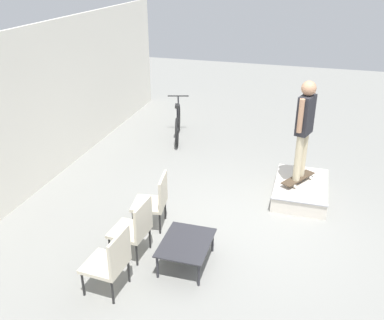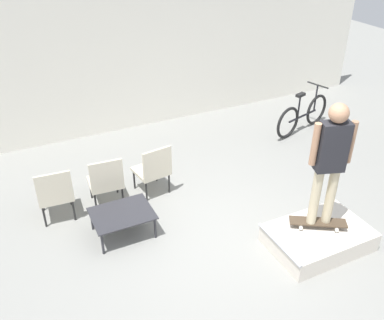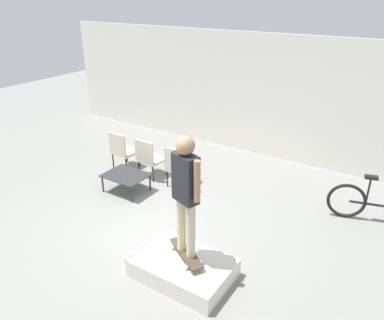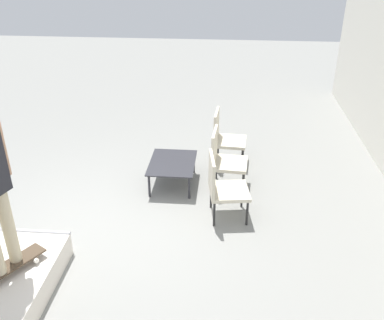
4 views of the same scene
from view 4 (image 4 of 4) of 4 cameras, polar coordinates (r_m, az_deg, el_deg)
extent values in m
plane|color=gray|center=(5.84, -12.30, -9.24)|extent=(24.00, 24.00, 0.00)
cube|color=silver|center=(5.18, -23.44, -14.74)|extent=(1.41, 0.95, 0.29)
cylinder|color=#B7B7BC|center=(5.57, -20.54, -8.91)|extent=(0.05, 0.95, 0.05)
cube|color=#473828|center=(5.00, -23.24, -12.91)|extent=(0.79, 0.59, 0.02)
cylinder|color=white|center=(5.02, -20.05, -12.49)|extent=(0.06, 0.05, 0.05)
cylinder|color=white|center=(5.19, -21.54, -11.38)|extent=(0.06, 0.05, 0.05)
cylinder|color=#C6B793|center=(4.79, -23.31, -8.10)|extent=(0.13, 0.13, 0.87)
cylinder|color=#A87A5B|center=(4.47, -24.12, 1.51)|extent=(0.09, 0.09, 0.59)
cube|color=#2D2D33|center=(6.54, -2.64, -0.36)|extent=(0.89, 0.69, 0.02)
cylinder|color=#2D2D33|center=(7.02, -4.59, -0.14)|extent=(0.04, 0.04, 0.37)
cylinder|color=#2D2D33|center=(6.34, -5.72, -3.45)|extent=(0.04, 0.04, 0.37)
cylinder|color=#2D2D33|center=(6.95, 0.24, -0.34)|extent=(0.04, 0.04, 0.37)
cylinder|color=#2D2D33|center=(6.27, -0.37, -3.72)|extent=(0.04, 0.04, 0.37)
cylinder|color=black|center=(7.08, 6.68, 0.05)|extent=(0.03, 0.03, 0.38)
cylinder|color=black|center=(7.47, 6.87, 1.59)|extent=(0.03, 0.03, 0.38)
cylinder|color=black|center=(7.10, 3.14, 0.31)|extent=(0.03, 0.03, 0.38)
cylinder|color=black|center=(7.50, 3.51, 1.83)|extent=(0.03, 0.03, 0.38)
cube|color=beige|center=(7.19, 5.12, 2.48)|extent=(0.55, 0.55, 0.05)
cube|color=beige|center=(7.10, 3.28, 4.61)|extent=(0.52, 0.08, 0.50)
cylinder|color=black|center=(6.39, 6.79, -3.23)|extent=(0.03, 0.03, 0.38)
cylinder|color=black|center=(6.77, 6.99, -1.34)|extent=(0.03, 0.03, 0.38)
cylinder|color=black|center=(6.41, 2.86, -2.93)|extent=(0.03, 0.03, 0.38)
cylinder|color=black|center=(6.79, 3.28, -1.07)|extent=(0.03, 0.03, 0.38)
cube|color=beige|center=(6.48, 5.06, -0.48)|extent=(0.56, 0.56, 0.05)
cube|color=beige|center=(6.37, 3.01, 1.84)|extent=(0.52, 0.08, 0.50)
cylinder|color=black|center=(5.76, 7.37, -7.04)|extent=(0.03, 0.03, 0.38)
cylinder|color=black|center=(6.12, 6.68, -4.71)|extent=(0.03, 0.03, 0.38)
cylinder|color=black|center=(5.70, 2.97, -7.22)|extent=(0.03, 0.03, 0.38)
cylinder|color=black|center=(6.07, 2.56, -4.85)|extent=(0.03, 0.03, 0.38)
cube|color=beige|center=(5.79, 4.98, -4.17)|extent=(0.59, 0.59, 0.05)
cube|color=beige|center=(5.63, 2.67, -1.88)|extent=(0.52, 0.11, 0.50)
camera|label=1|loc=(10.77, -8.39, 30.61)|focal=40.00mm
camera|label=2|loc=(9.06, -39.37, 27.42)|focal=40.00mm
camera|label=3|loc=(5.95, -80.76, 9.72)|focal=35.00mm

